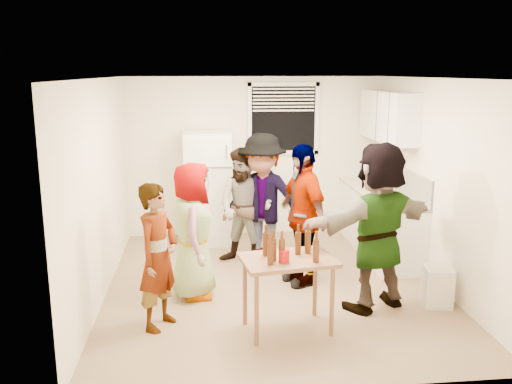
{
  "coord_description": "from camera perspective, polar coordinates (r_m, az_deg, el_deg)",
  "views": [
    {
      "loc": [
        -0.85,
        -6.19,
        2.58
      ],
      "look_at": [
        -0.19,
        0.16,
        1.15
      ],
      "focal_mm": 38.0,
      "sensor_mm": 36.0,
      "label": 1
    }
  ],
  "objects": [
    {
      "name": "guest_back_left",
      "position": [
        7.47,
        -1.12,
        -7.58
      ],
      "size": [
        1.47,
        1.77,
        0.6
      ],
      "primitive_type": "imported",
      "rotation": [
        0.0,
        0.0,
        -0.52
      ],
      "color": "brown",
      "rests_on": "ground"
    },
    {
      "name": "paper_towel",
      "position": [
        7.88,
        12.96,
        -0.0
      ],
      "size": [
        0.13,
        0.13,
        0.27
      ],
      "primitive_type": "cylinder",
      "color": "white",
      "rests_on": "countertop"
    },
    {
      "name": "upper_cabinets",
      "position": [
        8.03,
        13.74,
        7.77
      ],
      "size": [
        0.34,
        1.6,
        0.7
      ],
      "primitive_type": "cube",
      "color": "white",
      "rests_on": "room"
    },
    {
      "name": "refrigerator",
      "position": [
        8.25,
        -5.09,
        0.47
      ],
      "size": [
        0.7,
        0.7,
        1.7
      ],
      "primitive_type": "cube",
      "color": "white",
      "rests_on": "ground"
    },
    {
      "name": "guest_stripe",
      "position": [
        5.86,
        -9.97,
        -13.69
      ],
      "size": [
        1.59,
        1.22,
        0.36
      ],
      "primitive_type": "imported",
      "rotation": [
        0.0,
        0.0,
        1.06
      ],
      "color": "#141933",
      "rests_on": "ground"
    },
    {
      "name": "counter_lower",
      "position": [
        8.06,
        12.78,
        -3.16
      ],
      "size": [
        0.6,
        2.2,
        0.86
      ],
      "primitive_type": "cube",
      "color": "white",
      "rests_on": "ground"
    },
    {
      "name": "trash_bin",
      "position": [
        6.47,
        18.57,
        -9.17
      ],
      "size": [
        0.35,
        0.35,
        0.44
      ],
      "primitive_type": "cube",
      "rotation": [
        0.0,
        0.0,
        -0.17
      ],
      "color": "beige",
      "rests_on": "ground"
    },
    {
      "name": "beer_bottle_table",
      "position": [
        5.47,
        1.04,
        -6.71
      ],
      "size": [
        0.06,
        0.06,
        0.24
      ],
      "primitive_type": "cylinder",
      "color": "#47230C",
      "rests_on": "serving_table"
    },
    {
      "name": "picture_frame",
      "position": [
        8.39,
        13.5,
        1.19
      ],
      "size": [
        0.02,
        0.16,
        0.14
      ],
      "primitive_type": "cube",
      "color": "gold",
      "rests_on": "countertop"
    },
    {
      "name": "kettle",
      "position": [
        7.93,
        12.61,
        0.09
      ],
      "size": [
        0.3,
        0.28,
        0.2
      ],
      "primitive_type": null,
      "rotation": [
        0.0,
        0.0,
        -0.42
      ],
      "color": "silver",
      "rests_on": "countertop"
    },
    {
      "name": "guest_black",
      "position": [
        6.89,
        4.75,
        -9.4
      ],
      "size": [
        1.96,
        1.49,
        0.42
      ],
      "primitive_type": "imported",
      "rotation": [
        0.0,
        0.0,
        -1.27
      ],
      "color": "black",
      "rests_on": "ground"
    },
    {
      "name": "backsplash",
      "position": [
        8.01,
        14.94,
        1.4
      ],
      "size": [
        0.03,
        2.2,
        0.36
      ],
      "primitive_type": "cube",
      "color": "beige",
      "rests_on": "countertop"
    },
    {
      "name": "wine_bottle",
      "position": [
        8.74,
        11.5,
        1.29
      ],
      "size": [
        0.08,
        0.08,
        0.32
      ],
      "primitive_type": "cylinder",
      "color": "black",
      "rests_on": "countertop"
    },
    {
      "name": "guest_orange",
      "position": [
        6.34,
        12.32,
        -11.69
      ],
      "size": [
        2.33,
        2.4,
        0.55
      ],
      "primitive_type": "imported",
      "rotation": [
        0.0,
        0.0,
        3.55
      ],
      "color": "#E18F55",
      "rests_on": "ground"
    },
    {
      "name": "room",
      "position": [
        6.76,
        1.8,
        -9.82
      ],
      "size": [
        4.0,
        4.5,
        2.5
      ],
      "primitive_type": null,
      "color": "white",
      "rests_on": "ground"
    },
    {
      "name": "countertop",
      "position": [
        7.95,
        12.94,
        -0.04
      ],
      "size": [
        0.64,
        2.22,
        0.04
      ],
      "primitive_type": "cube",
      "color": "beige",
      "rests_on": "counter_lower"
    },
    {
      "name": "serving_table",
      "position": [
        5.71,
        3.29,
        -14.25
      ],
      "size": [
        0.99,
        0.74,
        0.77
      ],
      "primitive_type": null,
      "rotation": [
        0.0,
        0.0,
        0.15
      ],
      "color": "brown",
      "rests_on": "ground"
    },
    {
      "name": "red_cup",
      "position": [
        5.28,
        3.02,
        -7.44
      ],
      "size": [
        0.1,
        0.1,
        0.13
      ],
      "primitive_type": "cylinder",
      "color": "#AE0E0D",
      "rests_on": "serving_table"
    },
    {
      "name": "window",
      "position": [
        8.53,
        2.9,
        7.7
      ],
      "size": [
        1.12,
        0.1,
        1.06
      ],
      "primitive_type": null,
      "color": "white",
      "rests_on": "room"
    },
    {
      "name": "guest_grey",
      "position": [
        6.53,
        -6.46,
        -10.74
      ],
      "size": [
        1.6,
        0.8,
        0.5
      ],
      "primitive_type": "imported",
      "rotation": [
        0.0,
        0.0,
        1.56
      ],
      "color": "#969696",
      "rests_on": "ground"
    },
    {
      "name": "beer_bottle_counter",
      "position": [
        7.33,
        13.79,
        -0.99
      ],
      "size": [
        0.06,
        0.06,
        0.24
      ],
      "primitive_type": "cylinder",
      "color": "#47230C",
      "rests_on": "countertop"
    },
    {
      "name": "guest_back_right",
      "position": [
        7.43,
        0.67,
        -7.68
      ],
      "size": [
        1.92,
        2.13,
        0.67
      ],
      "primitive_type": "imported",
      "rotation": [
        0.0,
        0.0,
        -0.54
      ],
      "color": "#38383C",
      "rests_on": "ground"
    },
    {
      "name": "blue_cup",
      "position": [
        7.15,
        12.96,
        -1.3
      ],
      "size": [
        0.1,
        0.1,
        0.13
      ],
      "primitive_type": "cylinder",
      "color": "blue",
      "rests_on": "countertop"
    }
  ]
}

